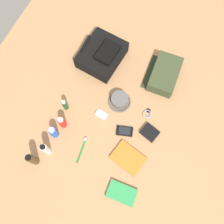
{
  "coord_description": "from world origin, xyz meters",
  "views": [
    {
      "loc": [
        -0.48,
        -0.22,
        1.63
      ],
      "look_at": [
        0.0,
        0.0,
        0.04
      ],
      "focal_mm": 39.62,
      "sensor_mm": 36.0,
      "label": 1
    }
  ],
  "objects_px": {
    "bucket_hat": "(120,100)",
    "travel_guidebook": "(128,158)",
    "wristwatch": "(147,113)",
    "deodorant_spray": "(54,132)",
    "sunscreen_spray": "(62,122)",
    "toiletry_pouch": "(164,74)",
    "media_player": "(102,115)",
    "shampoo_bottle": "(65,105)",
    "paperback_novel": "(122,193)",
    "toothbrush": "(82,149)",
    "backpack": "(102,55)",
    "toothpaste_tube": "(46,149)",
    "cell_phone": "(125,131)",
    "wallet": "(150,132)",
    "cologne_bottle": "(32,159)"
  },
  "relations": [
    {
      "from": "travel_guidebook",
      "to": "toiletry_pouch",
      "type": "bearing_deg",
      "value": -0.13
    },
    {
      "from": "toiletry_pouch",
      "to": "cologne_bottle",
      "type": "height_order",
      "value": "cologne_bottle"
    },
    {
      "from": "shampoo_bottle",
      "to": "media_player",
      "type": "relative_size",
      "value": 1.31
    },
    {
      "from": "paperback_novel",
      "to": "toothbrush",
      "type": "height_order",
      "value": "same"
    },
    {
      "from": "sunscreen_spray",
      "to": "media_player",
      "type": "height_order",
      "value": "sunscreen_spray"
    },
    {
      "from": "deodorant_spray",
      "to": "sunscreen_spray",
      "type": "height_order",
      "value": "sunscreen_spray"
    },
    {
      "from": "travel_guidebook",
      "to": "toothbrush",
      "type": "height_order",
      "value": "toothbrush"
    },
    {
      "from": "cell_phone",
      "to": "toothpaste_tube",
      "type": "bearing_deg",
      "value": 129.34
    },
    {
      "from": "toiletry_pouch",
      "to": "cell_phone",
      "type": "bearing_deg",
      "value": 169.12
    },
    {
      "from": "travel_guidebook",
      "to": "toothbrush",
      "type": "distance_m",
      "value": 0.31
    },
    {
      "from": "cell_phone",
      "to": "wristwatch",
      "type": "relative_size",
      "value": 1.77
    },
    {
      "from": "wallet",
      "to": "paperback_novel",
      "type": "bearing_deg",
      "value": -166.22
    },
    {
      "from": "deodorant_spray",
      "to": "travel_guidebook",
      "type": "height_order",
      "value": "deodorant_spray"
    },
    {
      "from": "cell_phone",
      "to": "wristwatch",
      "type": "height_order",
      "value": "cell_phone"
    },
    {
      "from": "bucket_hat",
      "to": "toothpaste_tube",
      "type": "bearing_deg",
      "value": 150.72
    },
    {
      "from": "sunscreen_spray",
      "to": "media_player",
      "type": "distance_m",
      "value": 0.27
    },
    {
      "from": "deodorant_spray",
      "to": "sunscreen_spray",
      "type": "bearing_deg",
      "value": -13.67
    },
    {
      "from": "bucket_hat",
      "to": "travel_guidebook",
      "type": "xyz_separation_m",
      "value": [
        -0.34,
        -0.21,
        -0.02
      ]
    },
    {
      "from": "toothpaste_tube",
      "to": "deodorant_spray",
      "type": "distance_m",
      "value": 0.12
    },
    {
      "from": "cologne_bottle",
      "to": "sunscreen_spray",
      "type": "height_order",
      "value": "cologne_bottle"
    },
    {
      "from": "wristwatch",
      "to": "toothbrush",
      "type": "height_order",
      "value": "toothbrush"
    },
    {
      "from": "toothbrush",
      "to": "shampoo_bottle",
      "type": "bearing_deg",
      "value": 47.4
    },
    {
      "from": "media_player",
      "to": "sunscreen_spray",
      "type": "bearing_deg",
      "value": 130.05
    },
    {
      "from": "shampoo_bottle",
      "to": "paperback_novel",
      "type": "relative_size",
      "value": 0.63
    },
    {
      "from": "toiletry_pouch",
      "to": "media_player",
      "type": "distance_m",
      "value": 0.53
    },
    {
      "from": "sunscreen_spray",
      "to": "wallet",
      "type": "xyz_separation_m",
      "value": [
        0.19,
        -0.55,
        -0.05
      ]
    },
    {
      "from": "cell_phone",
      "to": "wristwatch",
      "type": "xyz_separation_m",
      "value": [
        0.18,
        -0.09,
        -0.0
      ]
    },
    {
      "from": "bucket_hat",
      "to": "paperback_novel",
      "type": "height_order",
      "value": "bucket_hat"
    },
    {
      "from": "travel_guidebook",
      "to": "cell_phone",
      "type": "distance_m",
      "value": 0.18
    },
    {
      "from": "cell_phone",
      "to": "media_player",
      "type": "relative_size",
      "value": 1.41
    },
    {
      "from": "toiletry_pouch",
      "to": "bucket_hat",
      "type": "bearing_deg",
      "value": 145.68
    },
    {
      "from": "shampoo_bottle",
      "to": "cologne_bottle",
      "type": "bearing_deg",
      "value": 178.95
    },
    {
      "from": "shampoo_bottle",
      "to": "wallet",
      "type": "relative_size",
      "value": 1.06
    },
    {
      "from": "toothbrush",
      "to": "bucket_hat",
      "type": "bearing_deg",
      "value": -12.54
    },
    {
      "from": "travel_guidebook",
      "to": "toothpaste_tube",
      "type": "bearing_deg",
      "value": 109.43
    },
    {
      "from": "bucket_hat",
      "to": "wristwatch",
      "type": "xyz_separation_m",
      "value": [
        0.0,
        -0.21,
        -0.02
      ]
    },
    {
      "from": "toiletry_pouch",
      "to": "media_player",
      "type": "bearing_deg",
      "value": 147.39
    },
    {
      "from": "backpack",
      "to": "travel_guidebook",
      "type": "xyz_separation_m",
      "value": [
        -0.6,
        -0.47,
        -0.05
      ]
    },
    {
      "from": "wristwatch",
      "to": "media_player",
      "type": "bearing_deg",
      "value": 115.66
    },
    {
      "from": "backpack",
      "to": "travel_guidebook",
      "type": "relative_size",
      "value": 1.51
    },
    {
      "from": "cologne_bottle",
      "to": "travel_guidebook",
      "type": "distance_m",
      "value": 0.6
    },
    {
      "from": "bucket_hat",
      "to": "shampoo_bottle",
      "type": "relative_size",
      "value": 1.38
    },
    {
      "from": "toiletry_pouch",
      "to": "travel_guidebook",
      "type": "xyz_separation_m",
      "value": [
        -0.65,
        0.0,
        -0.04
      ]
    },
    {
      "from": "cologne_bottle",
      "to": "wallet",
      "type": "xyz_separation_m",
      "value": [
        0.48,
        -0.6,
        -0.07
      ]
    },
    {
      "from": "cell_phone",
      "to": "wristwatch",
      "type": "distance_m",
      "value": 0.2
    },
    {
      "from": "cologne_bottle",
      "to": "travel_guidebook",
      "type": "relative_size",
      "value": 0.74
    },
    {
      "from": "toothbrush",
      "to": "cell_phone",
      "type": "bearing_deg",
      "value": -42.8
    },
    {
      "from": "cell_phone",
      "to": "toothbrush",
      "type": "distance_m",
      "value": 0.3
    },
    {
      "from": "toothpaste_tube",
      "to": "toothbrush",
      "type": "height_order",
      "value": "toothpaste_tube"
    },
    {
      "from": "toothpaste_tube",
      "to": "toothbrush",
      "type": "relative_size",
      "value": 0.89
    }
  ]
}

